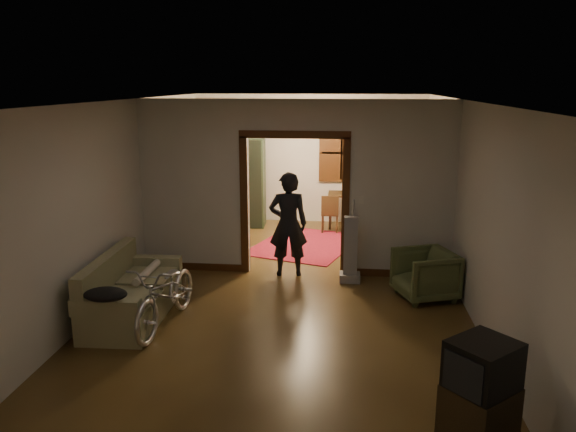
# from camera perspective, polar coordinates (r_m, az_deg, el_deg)

# --- Properties ---
(floor) EXTENTS (5.00, 8.50, 0.01)m
(floor) POSITION_cam_1_polar(r_m,az_deg,el_deg) (8.59, 0.21, -7.33)
(floor) COLOR #3E2C13
(floor) RESTS_ON ground
(ceiling) EXTENTS (5.00, 8.50, 0.01)m
(ceiling) POSITION_cam_1_polar(r_m,az_deg,el_deg) (8.04, 0.23, 11.67)
(ceiling) COLOR white
(ceiling) RESTS_ON floor
(wall_back) EXTENTS (5.00, 0.02, 2.80)m
(wall_back) POSITION_cam_1_polar(r_m,az_deg,el_deg) (12.38, 2.18, 5.80)
(wall_back) COLOR beige
(wall_back) RESTS_ON floor
(wall_left) EXTENTS (0.02, 8.50, 2.80)m
(wall_left) POSITION_cam_1_polar(r_m,az_deg,el_deg) (8.80, -16.21, 2.11)
(wall_left) COLOR beige
(wall_left) RESTS_ON floor
(wall_right) EXTENTS (0.02, 8.50, 2.80)m
(wall_right) POSITION_cam_1_polar(r_m,az_deg,el_deg) (8.34, 17.58, 1.40)
(wall_right) COLOR beige
(wall_right) RESTS_ON floor
(partition_wall) EXTENTS (5.00, 0.14, 2.80)m
(partition_wall) POSITION_cam_1_polar(r_m,az_deg,el_deg) (8.93, 0.70, 2.81)
(partition_wall) COLOR beige
(partition_wall) RESTS_ON floor
(door_casing) EXTENTS (1.74, 0.20, 2.32)m
(door_casing) POSITION_cam_1_polar(r_m,az_deg,el_deg) (8.99, 0.69, 0.94)
(door_casing) COLOR #3E210E
(door_casing) RESTS_ON floor
(far_window) EXTENTS (0.98, 0.06, 1.28)m
(far_window) POSITION_cam_1_polar(r_m,az_deg,el_deg) (12.29, 5.46, 6.40)
(far_window) COLOR black
(far_window) RESTS_ON wall_back
(chandelier) EXTENTS (0.24, 0.24, 0.24)m
(chandelier) POSITION_cam_1_polar(r_m,az_deg,el_deg) (10.55, 1.59, 9.66)
(chandelier) COLOR #FFE0A5
(chandelier) RESTS_ON ceiling
(light_switch) EXTENTS (0.08, 0.01, 0.12)m
(light_switch) POSITION_cam_1_polar(r_m,az_deg,el_deg) (8.86, 7.43, 1.62)
(light_switch) COLOR silver
(light_switch) RESTS_ON partition_wall
(sofa) EXTENTS (0.88, 1.85, 0.84)m
(sofa) POSITION_cam_1_polar(r_m,az_deg,el_deg) (7.72, -15.55, -6.99)
(sofa) COLOR #777850
(sofa) RESTS_ON floor
(rolled_paper) EXTENTS (0.10, 0.84, 0.10)m
(rolled_paper) POSITION_cam_1_polar(r_m,az_deg,el_deg) (7.91, -14.14, -5.56)
(rolled_paper) COLOR beige
(rolled_paper) RESTS_ON sofa
(jacket) EXTENTS (0.50, 0.38, 0.15)m
(jacket) POSITION_cam_1_polar(r_m,az_deg,el_deg) (6.83, -18.06, -7.58)
(jacket) COLOR black
(jacket) RESTS_ON sofa
(bicycle) EXTENTS (0.76, 1.73, 0.88)m
(bicycle) POSITION_cam_1_polar(r_m,az_deg,el_deg) (7.35, -12.23, -7.68)
(bicycle) COLOR silver
(bicycle) RESTS_ON floor
(armchair) EXTENTS (0.99, 0.98, 0.71)m
(armchair) POSITION_cam_1_polar(r_m,az_deg,el_deg) (8.34, 13.72, -5.80)
(armchair) COLOR #4F5C33
(armchair) RESTS_ON floor
(tv_stand) EXTENTS (0.74, 0.73, 0.50)m
(tv_stand) POSITION_cam_1_polar(r_m,az_deg,el_deg) (5.44, 18.81, -18.38)
(tv_stand) COLOR black
(tv_stand) RESTS_ON floor
(crt_tv) EXTENTS (0.71, 0.71, 0.46)m
(crt_tv) POSITION_cam_1_polar(r_m,az_deg,el_deg) (5.23, 19.19, -14.27)
(crt_tv) COLOR black
(crt_tv) RESTS_ON tv_stand
(vacuum) EXTENTS (0.36, 0.30, 1.05)m
(vacuum) POSITION_cam_1_polar(r_m,az_deg,el_deg) (8.77, 6.37, -3.37)
(vacuum) COLOR gray
(vacuum) RESTS_ON floor
(person) EXTENTS (0.67, 0.49, 1.69)m
(person) POSITION_cam_1_polar(r_m,az_deg,el_deg) (8.93, 0.02, -0.85)
(person) COLOR black
(person) RESTS_ON floor
(oriental_rug) EXTENTS (2.29, 2.63, 0.02)m
(oriental_rug) POSITION_cam_1_polar(r_m,az_deg,el_deg) (10.80, 1.78, -2.89)
(oriental_rug) COLOR maroon
(oriental_rug) RESTS_ON floor
(locker) EXTENTS (0.97, 0.56, 1.90)m
(locker) POSITION_cam_1_polar(r_m,az_deg,el_deg) (12.08, -4.65, 3.41)
(locker) COLOR #23321E
(locker) RESTS_ON floor
(globe) EXTENTS (0.31, 0.31, 0.31)m
(globe) POSITION_cam_1_polar(r_m,az_deg,el_deg) (11.94, -4.74, 8.09)
(globe) COLOR #1E5972
(globe) RESTS_ON locker
(desk) EXTENTS (1.02, 0.60, 0.74)m
(desk) POSITION_cam_1_polar(r_m,az_deg,el_deg) (12.07, 6.45, 0.55)
(desk) COLOR #332211
(desk) RESTS_ON floor
(desk_chair) EXTENTS (0.44, 0.44, 0.79)m
(desk_chair) POSITION_cam_1_polar(r_m,az_deg,el_deg) (11.65, 4.29, 0.27)
(desk_chair) COLOR #332211
(desk_chair) RESTS_ON floor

